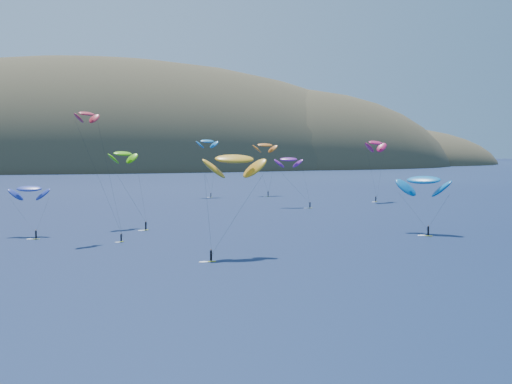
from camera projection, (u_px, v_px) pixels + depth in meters
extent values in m
plane|color=black|center=(388.00, 343.00, 66.66)|extent=(2800.00, 2800.00, 0.00)
ellipsoid|color=#3D3526|center=(97.00, 182.00, 606.89)|extent=(600.00, 300.00, 210.00)
ellipsoid|color=#3D3526|center=(282.00, 177.00, 635.16)|extent=(320.00, 220.00, 156.00)
ellipsoid|color=#3D3526|center=(382.00, 169.00, 708.64)|extent=(240.00, 180.00, 84.00)
cube|color=#C8D117|center=(211.00, 262.00, 113.48)|extent=(1.54, 0.53, 0.08)
cylinder|color=black|center=(211.00, 256.00, 113.42)|extent=(0.36, 0.36, 1.62)
sphere|color=#8C6047|center=(211.00, 250.00, 113.36)|extent=(0.27, 0.27, 0.27)
ellipsoid|color=gold|center=(234.00, 159.00, 121.50)|extent=(10.96, 5.62, 5.96)
cube|color=#C8D117|center=(146.00, 230.00, 155.72)|extent=(1.50, 1.11, 0.08)
cylinder|color=black|center=(146.00, 226.00, 155.65)|extent=(0.35, 0.35, 1.58)
sphere|color=#8C6047|center=(146.00, 222.00, 155.59)|extent=(0.27, 0.27, 0.27)
ellipsoid|color=#58C60A|center=(123.00, 154.00, 162.43)|extent=(8.26, 6.80, 4.20)
cube|color=#C8D117|center=(211.00, 197.00, 254.66)|extent=(1.28, 0.60, 0.07)
cylinder|color=black|center=(211.00, 195.00, 254.61)|extent=(0.29, 0.29, 1.32)
sphere|color=#8C6047|center=(211.00, 193.00, 254.56)|extent=(0.22, 0.22, 0.22)
ellipsoid|color=#1975B4|center=(207.00, 141.00, 258.33)|extent=(8.82, 5.43, 4.58)
cube|color=#C8D117|center=(428.00, 236.00, 145.59)|extent=(1.40, 1.59, 0.09)
cylinder|color=black|center=(428.00, 231.00, 145.52)|extent=(0.39, 0.39, 1.77)
sphere|color=#8C6047|center=(428.00, 226.00, 145.45)|extent=(0.30, 0.30, 0.30)
ellipsoid|color=#0868B0|center=(424.00, 180.00, 151.96)|extent=(11.37, 12.42, 6.45)
cube|color=#C8D117|center=(310.00, 208.00, 210.40)|extent=(1.50, 0.75, 0.08)
cylinder|color=black|center=(310.00, 205.00, 210.34)|extent=(0.34, 0.34, 1.54)
sphere|color=#8C6047|center=(310.00, 202.00, 210.28)|extent=(0.26, 0.26, 0.26)
ellipsoid|color=#6C178D|center=(288.00, 159.00, 216.02)|extent=(8.87, 5.66, 4.57)
cube|color=#C8D117|center=(376.00, 202.00, 233.94)|extent=(1.44, 1.04, 0.08)
cylinder|color=black|center=(376.00, 199.00, 233.89)|extent=(0.33, 0.33, 1.51)
sphere|color=#8C6047|center=(376.00, 196.00, 233.83)|extent=(0.25, 0.25, 0.25)
ellipsoid|color=#C61752|center=(376.00, 143.00, 237.12)|extent=(11.29, 9.12, 5.72)
cube|color=#C8D117|center=(121.00, 242.00, 136.87)|extent=(1.17, 1.08, 0.07)
cylinder|color=black|center=(121.00, 238.00, 136.82)|extent=(0.29, 0.29, 1.32)
sphere|color=#8C6047|center=(121.00, 234.00, 136.77)|extent=(0.22, 0.22, 0.22)
ellipsoid|color=red|center=(86.00, 114.00, 139.98)|extent=(6.37, 6.02, 3.35)
cube|color=#C8D117|center=(36.00, 239.00, 140.74)|extent=(1.46, 0.63, 0.08)
cylinder|color=black|center=(36.00, 235.00, 140.68)|extent=(0.33, 0.33, 1.51)
sphere|color=#8C6047|center=(36.00, 230.00, 140.63)|extent=(0.25, 0.25, 0.25)
ellipsoid|color=#26369B|center=(29.00, 189.00, 147.06)|extent=(8.41, 4.89, 4.42)
cube|color=#C8D117|center=(268.00, 196.00, 258.96)|extent=(1.52, 0.65, 0.08)
cylinder|color=black|center=(268.00, 194.00, 258.90)|extent=(0.34, 0.34, 1.57)
sphere|color=#8C6047|center=(268.00, 191.00, 258.84)|extent=(0.26, 0.26, 0.26)
ellipsoid|color=#CB6519|center=(265.00, 145.00, 266.44)|extent=(10.15, 5.89, 5.34)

